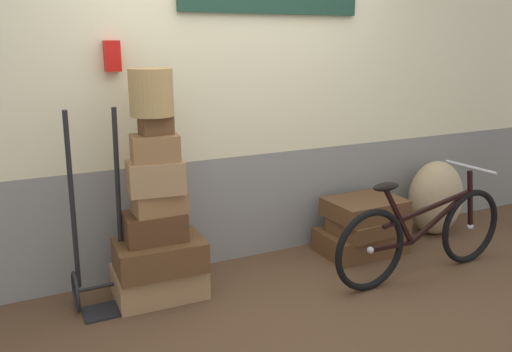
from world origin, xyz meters
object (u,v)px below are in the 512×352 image
Objects in this scene: suitcase_0 at (160,281)px; wicker_basket at (151,92)px; luggage_trolley at (101,260)px; bicycle at (423,234)px; suitcase_9 at (365,208)px; suitcase_6 at (156,125)px; suitcase_8 at (368,224)px; suitcase_2 at (155,226)px; suitcase_1 at (160,255)px; burlap_sack at (436,198)px; suitcase_4 at (156,177)px; suitcase_3 at (159,202)px; suitcase_5 at (155,148)px; suitcase_7 at (360,241)px.

wicker_basket is at bearing -73.33° from suitcase_0.
bicycle is at bearing -14.80° from luggage_trolley.
suitcase_9 is 0.58m from bicycle.
suitcase_8 is (1.75, -0.01, -0.96)m from suitcase_6.
suitcase_9 reaches higher than suitcase_0.
bicycle is (1.88, -0.56, -0.19)m from suitcase_2.
suitcase_9 is 0.46× the size of luggage_trolley.
wicker_basket is (0.00, 0.02, 1.09)m from suitcase_1.
burlap_sack is 0.98m from bicycle.
wicker_basket is (0.00, 0.01, 0.55)m from suitcase_4.
suitcase_9 is 2.14m from luggage_trolley.
bicycle is at bearing -16.37° from suitcase_3.
suitcase_9 is at bearing 0.46° from wicker_basket.
bicycle is (2.24, -0.59, 0.00)m from luggage_trolley.
suitcase_8 is at bearing -0.77° from wicker_basket.
bicycle is (1.84, -0.55, -0.36)m from suitcase_3.
suitcase_5 reaches higher than suitcase_4.
suitcase_8 is at bearing -1.76° from luggage_trolley.
suitcase_5 is at bearing -133.76° from suitcase_3.
suitcase_8 is (1.77, -0.00, -0.81)m from suitcase_5.
suitcase_8 is at bearing -54.49° from suitcase_7.
luggage_trolley reaches higher than suitcase_4.
suitcase_6 is (0.02, 0.00, 0.34)m from suitcase_4.
suitcase_2 is at bearing 165.56° from suitcase_3.
suitcase_7 is (1.72, 0.04, -1.11)m from suitcase_6.
suitcase_6 is 2.00m from suitcase_8.
suitcase_6 is 0.15× the size of luggage_trolley.
suitcase_4 is at bearing -86.08° from suitcase_0.
suitcase_0 is at bearing 174.76° from suitcase_8.
suitcase_1 is 1.00× the size of suitcase_8.
suitcase_8 is (1.77, 0.00, -0.07)m from suitcase_1.
suitcase_0 is at bearing 142.94° from suitcase_3.
suitcase_5 is 0.18× the size of bicycle.
suitcase_2 is 1.33× the size of suitcase_5.
suitcase_4 is 2.67m from burlap_sack.
wicker_basket is (-0.02, 0.01, 0.21)m from suitcase_6.
suitcase_1 is 0.36× the size of bicycle.
suitcase_3 is 0.25× the size of luggage_trolley.
burlap_sack is at bearing 3.07° from suitcase_0.
suitcase_2 reaches higher than suitcase_8.
luggage_trolley is 0.82× the size of bicycle.
suitcase_1 is at bearing -59.90° from suitcase_2.
suitcase_9 is at bearing 7.97° from suitcase_5.
suitcase_4 is 0.52× the size of suitcase_7.
burlap_sack is at bearing -2.37° from suitcase_6.
suitcase_2 reaches higher than suitcase_0.
burlap_sack is (2.61, 0.10, 0.02)m from suitcase_1.
suitcase_3 is 0.52m from suitcase_6.
suitcase_4 reaches higher than suitcase_3.
luggage_trolley is at bearing 177.63° from suitcase_5.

